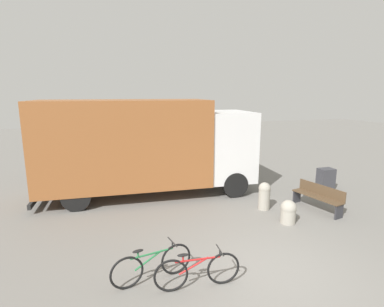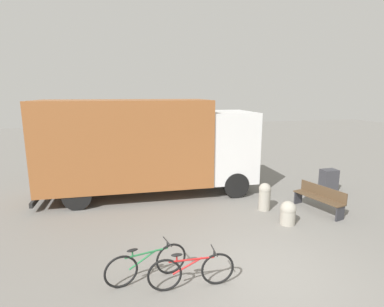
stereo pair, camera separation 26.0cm
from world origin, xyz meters
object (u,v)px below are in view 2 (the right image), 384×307
Objects in this scene: park_bench at (320,197)px; utility_box at (329,180)px; delivery_truck at (147,144)px; bollard_near_bench at (288,212)px; bollard_far_bench at (265,196)px; bicycle_near at (147,264)px; bicycle_middle at (191,271)px.

park_bench is 2.11× the size of utility_box.
delivery_truck reaches higher than bollard_near_bench.
park_bench is (5.01, -3.05, -1.42)m from delivery_truck.
park_bench is at bearing -18.10° from bollard_far_bench.
bicycle_near reaches higher than bollard_near_bench.
bicycle_near is at bearing 153.41° from bicycle_middle.
utility_box is (7.37, 3.86, 0.05)m from bicycle_near.
utility_box reaches higher than park_bench.
bollard_near_bench is at bearing 98.52° from park_bench.
bollard_near_bench is at bearing -144.63° from utility_box.
delivery_truck is at bearing 134.00° from bollard_near_bench.
utility_box is at bearing -58.65° from park_bench.
delivery_truck is 7.01m from utility_box.
bollard_far_bench is (3.25, 3.17, 0.13)m from bicycle_middle.
bicycle_near is (-5.67, -2.18, -0.10)m from park_bench.
bicycle_middle is at bearing -146.76° from utility_box.
bollard_near_bench is (3.52, -3.64, -1.53)m from delivery_truck.
park_bench is 1.62m from bollard_near_bench.
park_bench is 1.02× the size of bicycle_middle.
bicycle_near is at bearing -146.14° from bollard_far_bench.
delivery_truck reaches higher than bollard_far_bench.
park_bench reaches higher than bicycle_middle.
bollard_far_bench is at bearing 47.57° from bicycle_middle.
bollard_far_bench is at bearing 96.55° from bollard_near_bench.
bicycle_near is at bearing 97.85° from park_bench.
park_bench is 5.54m from bicycle_middle.
delivery_truck is 4.49× the size of park_bench.
bollard_far_bench is at bearing -161.03° from utility_box.
bicycle_middle is (0.14, -5.68, -1.52)m from delivery_truck.
bicycle_near is 2.04× the size of utility_box.
delivery_truck is 4.56× the size of bicycle_middle.
bicycle_middle is at bearing -135.71° from bollard_far_bench.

